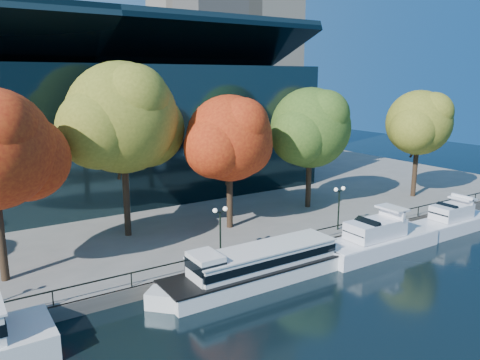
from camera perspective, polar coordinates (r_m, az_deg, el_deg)
ground at (r=35.11m, az=4.85°, el=-12.40°), size 160.00×160.00×0.00m
promenade at (r=66.11m, az=-14.68°, el=-0.38°), size 90.00×67.08×1.00m
railing at (r=36.79m, az=1.80°, el=-7.90°), size 88.20×0.08×0.99m
convention_building at (r=59.35m, az=-17.39°, el=5.87°), size 50.00×24.57×21.43m
tour_boat at (r=34.55m, az=1.71°, el=-10.42°), size 16.13×3.60×3.06m
cruiser_near at (r=41.75m, az=16.15°, el=-7.02°), size 12.95×3.33×3.75m
cruiser_far at (r=49.92m, az=24.31°, el=-4.54°), size 10.50×2.91×3.43m
tree_2 at (r=40.86m, az=-13.88°, el=7.10°), size 11.73×9.62×15.06m
tree_3 at (r=42.16m, az=-1.07°, el=4.89°), size 9.71×7.96×12.23m
tree_4 at (r=49.67m, az=8.75°, el=6.10°), size 10.47×8.58×12.72m
tree_5 at (r=57.56m, az=21.08°, el=6.38°), size 9.21×7.55×12.31m
lamp_1 at (r=35.93m, az=-2.43°, el=-4.96°), size 1.26×0.36×4.03m
lamp_2 at (r=43.33m, az=12.00°, el=-2.18°), size 1.26×0.36×4.03m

